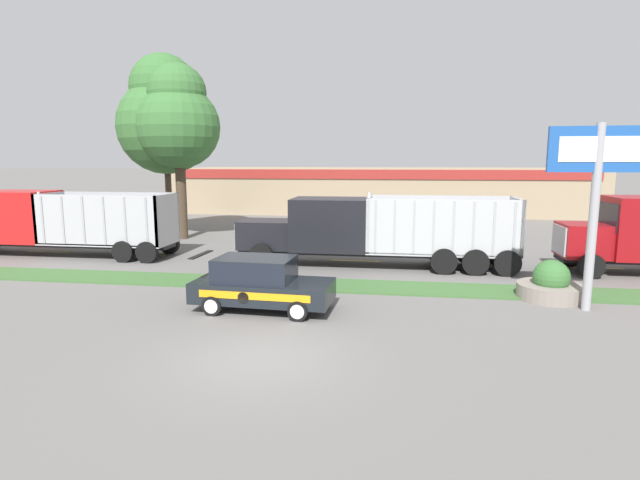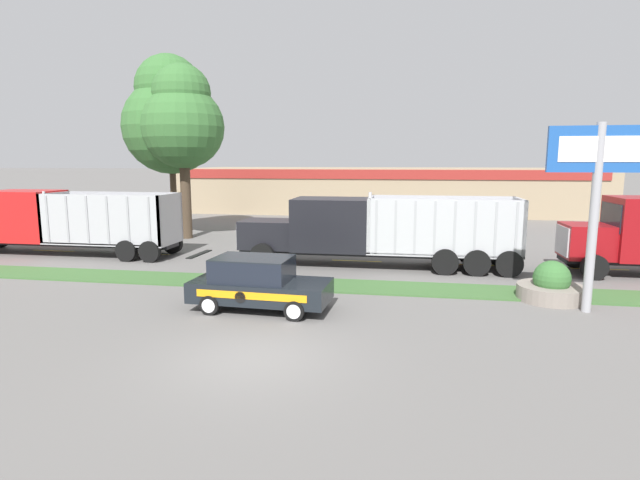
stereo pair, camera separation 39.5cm
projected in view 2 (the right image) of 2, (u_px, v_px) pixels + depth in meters
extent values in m
plane|color=slate|center=(253.00, 357.00, 12.13)|extent=(600.00, 600.00, 0.00)
cube|color=#3D6633|center=(309.00, 284.00, 19.18)|extent=(120.00, 2.05, 0.06)
cube|color=yellow|center=(53.00, 251.00, 26.55)|extent=(2.40, 0.14, 0.01)
cube|color=yellow|center=(147.00, 254.00, 25.65)|extent=(2.40, 0.14, 0.01)
cube|color=yellow|center=(248.00, 257.00, 24.76)|extent=(2.40, 0.14, 0.01)
cube|color=yellow|center=(357.00, 261.00, 23.86)|extent=(2.40, 0.14, 0.01)
cube|color=yellow|center=(473.00, 265.00, 22.96)|extent=(2.40, 0.14, 0.01)
cube|color=yellow|center=(600.00, 269.00, 22.06)|extent=(2.40, 0.14, 0.01)
cube|color=black|center=(375.00, 252.00, 22.54)|extent=(12.35, 1.35, 0.18)
cube|color=black|center=(269.00, 234.00, 23.24)|extent=(2.49, 2.01, 1.28)
cube|color=#B7B7BC|center=(243.00, 233.00, 23.45)|extent=(0.06, 1.72, 1.09)
cube|color=black|center=(331.00, 224.00, 22.67)|extent=(3.39, 2.46, 2.33)
cube|color=black|center=(294.00, 214.00, 22.89)|extent=(0.04, 2.09, 1.05)
cylinder|color=silver|center=(370.00, 210.00, 21.48)|extent=(0.14, 0.14, 1.51)
cube|color=#B7B7BC|center=(442.00, 251.00, 22.02)|extent=(6.47, 2.46, 0.12)
cube|color=#B7B7BC|center=(371.00, 223.00, 22.36)|extent=(0.16, 2.46, 2.37)
cube|color=#B7B7BC|center=(518.00, 226.00, 21.31)|extent=(0.16, 2.46, 2.37)
cube|color=#B7B7BC|center=(445.00, 228.00, 20.72)|extent=(6.47, 0.16, 2.37)
cube|color=#B7B7BC|center=(441.00, 221.00, 22.96)|extent=(6.47, 0.16, 2.37)
cube|color=#A3A3A8|center=(376.00, 227.00, 21.09)|extent=(0.10, 0.04, 2.25)
cube|color=#A3A3A8|center=(395.00, 227.00, 20.96)|extent=(0.10, 0.04, 2.25)
cube|color=#A3A3A8|center=(415.00, 228.00, 20.83)|extent=(0.10, 0.04, 2.25)
cube|color=#A3A3A8|center=(435.00, 228.00, 20.69)|extent=(0.10, 0.04, 2.25)
cube|color=#A3A3A8|center=(455.00, 228.00, 20.56)|extent=(0.10, 0.04, 2.25)
cube|color=#A3A3A8|center=(475.00, 229.00, 20.42)|extent=(0.10, 0.04, 2.25)
cube|color=#A3A3A8|center=(496.00, 229.00, 20.29)|extent=(0.10, 0.04, 2.25)
cube|color=#A3A3A8|center=(517.00, 230.00, 20.15)|extent=(0.10, 0.04, 2.25)
cylinder|color=black|center=(262.00, 256.00, 22.20)|extent=(1.10, 0.30, 1.10)
cylinder|color=black|center=(276.00, 247.00, 24.55)|extent=(1.10, 0.30, 1.10)
cylinder|color=black|center=(509.00, 264.00, 20.45)|extent=(1.10, 0.30, 1.10)
cylinder|color=black|center=(499.00, 253.00, 22.80)|extent=(1.10, 0.30, 1.10)
cylinder|color=black|center=(477.00, 263.00, 20.66)|extent=(1.10, 0.30, 1.10)
cylinder|color=black|center=(470.00, 253.00, 23.01)|extent=(1.10, 0.30, 1.10)
cylinder|color=black|center=(445.00, 262.00, 20.87)|extent=(1.10, 0.30, 1.10)
cylinder|color=black|center=(441.00, 252.00, 23.23)|extent=(1.10, 0.30, 1.10)
cube|color=maroon|center=(586.00, 241.00, 21.02)|extent=(1.82, 2.00, 1.42)
cube|color=#B7B7BC|center=(562.00, 240.00, 21.17)|extent=(0.06, 1.71, 1.20)
cube|color=black|center=(611.00, 217.00, 20.71)|extent=(0.04, 2.08, 1.16)
cylinder|color=black|center=(594.00, 267.00, 19.99)|extent=(1.02, 0.30, 1.02)
cylinder|color=black|center=(575.00, 256.00, 22.32)|extent=(1.02, 0.30, 1.02)
cube|color=black|center=(64.00, 243.00, 25.50)|extent=(11.88, 1.32, 0.18)
cube|color=red|center=(26.00, 215.00, 25.64)|extent=(3.35, 2.40, 2.55)
cylinder|color=silver|center=(45.00, 205.00, 24.48)|extent=(0.14, 0.14, 1.30)
cube|color=#ADADB2|center=(114.00, 241.00, 25.02)|extent=(6.36, 2.40, 0.12)
cube|color=#ADADB2|center=(56.00, 216.00, 25.35)|extent=(0.16, 2.40, 2.41)
cube|color=#ADADB2|center=(170.00, 219.00, 24.31)|extent=(0.16, 2.40, 2.41)
cube|color=#ADADB2|center=(99.00, 220.00, 23.74)|extent=(6.36, 0.16, 2.41)
cube|color=#ADADB2|center=(124.00, 215.00, 25.92)|extent=(6.36, 0.16, 2.41)
cube|color=#99999E|center=(47.00, 219.00, 24.08)|extent=(0.10, 0.04, 2.29)
cube|color=#99999E|center=(67.00, 220.00, 23.91)|extent=(0.10, 0.04, 2.29)
cube|color=#99999E|center=(87.00, 220.00, 23.73)|extent=(0.10, 0.04, 2.29)
cube|color=#99999E|center=(107.00, 220.00, 23.55)|extent=(0.10, 0.04, 2.29)
cube|color=#99999E|center=(128.00, 221.00, 23.38)|extent=(0.10, 0.04, 2.29)
cube|color=#99999E|center=(149.00, 221.00, 23.20)|extent=(0.10, 0.04, 2.29)
cylinder|color=black|center=(0.00, 238.00, 27.47)|extent=(1.02, 0.30, 1.02)
cylinder|color=black|center=(150.00, 252.00, 23.48)|extent=(1.02, 0.30, 1.02)
cylinder|color=black|center=(173.00, 244.00, 25.78)|extent=(1.02, 0.30, 1.02)
cylinder|color=black|center=(126.00, 251.00, 23.68)|extent=(1.02, 0.30, 1.02)
cylinder|color=black|center=(151.00, 243.00, 25.98)|extent=(1.02, 0.30, 1.02)
cube|color=black|center=(261.00, 290.00, 15.98)|extent=(4.50, 2.13, 0.65)
cube|color=black|center=(253.00, 269.00, 15.94)|extent=(2.51, 1.80, 0.70)
cube|color=black|center=(253.00, 258.00, 15.88)|extent=(2.51, 1.80, 0.04)
cube|color=black|center=(199.00, 254.00, 16.27)|extent=(0.28, 1.53, 0.03)
cube|color=orange|center=(250.00, 296.00, 15.05)|extent=(3.52, 0.20, 0.23)
cylinder|color=black|center=(240.00, 297.00, 15.13)|extent=(0.36, 0.03, 0.36)
cylinder|color=black|center=(294.00, 311.00, 14.86)|extent=(0.63, 0.23, 0.62)
cylinder|color=silver|center=(293.00, 312.00, 14.76)|extent=(0.43, 0.04, 0.43)
cylinder|color=black|center=(309.00, 295.00, 16.61)|extent=(0.63, 0.23, 0.62)
cylinder|color=silver|center=(310.00, 294.00, 16.72)|extent=(0.43, 0.04, 0.43)
cylinder|color=black|center=(210.00, 305.00, 15.46)|extent=(0.63, 0.23, 0.62)
cylinder|color=silver|center=(208.00, 306.00, 15.35)|extent=(0.43, 0.04, 0.43)
cylinder|color=black|center=(233.00, 290.00, 17.21)|extent=(0.63, 0.23, 0.62)
cylinder|color=silver|center=(234.00, 290.00, 17.31)|extent=(0.43, 0.04, 0.43)
cylinder|color=#9E9EA3|center=(594.00, 220.00, 15.38)|extent=(0.28, 0.28, 5.88)
cube|color=#1E51A3|center=(600.00, 149.00, 15.04)|extent=(2.99, 0.16, 1.40)
cube|color=white|center=(601.00, 149.00, 14.95)|extent=(2.39, 0.02, 0.77)
cylinder|color=gray|center=(551.00, 293.00, 17.11)|extent=(2.23, 2.23, 0.52)
sphere|color=#386B33|center=(552.00, 278.00, 17.03)|extent=(1.23, 1.23, 1.23)
cube|color=#9E896B|center=(386.00, 189.00, 47.94)|extent=(37.31, 12.00, 4.07)
cube|color=maroon|center=(383.00, 174.00, 41.80)|extent=(35.45, 0.10, 0.80)
cylinder|color=#473828|center=(174.00, 194.00, 32.15)|extent=(0.40, 0.40, 5.23)
sphere|color=#386B33|center=(171.00, 127.00, 31.49)|extent=(5.92, 5.92, 5.92)
sphere|color=#386B33|center=(169.00, 88.00, 31.12)|extent=(4.14, 4.14, 4.14)
cylinder|color=#473828|center=(186.00, 195.00, 30.52)|extent=(0.62, 0.62, 5.38)
sphere|color=#386B33|center=(183.00, 127.00, 29.88)|extent=(4.93, 4.93, 4.93)
sphere|color=#386B33|center=(182.00, 93.00, 29.58)|extent=(3.45, 3.45, 3.45)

